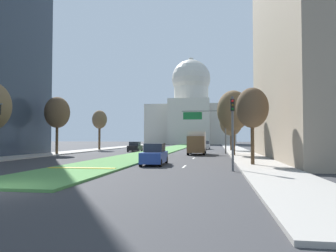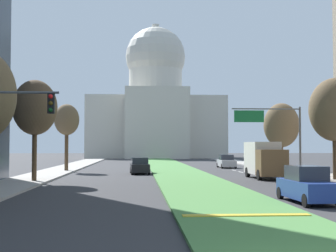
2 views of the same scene
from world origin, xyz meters
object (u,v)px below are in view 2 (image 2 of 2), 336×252
sedan_lead_stopped (307,186)px  street_tree_left_mid (35,108)px  box_truck_delivery (264,159)px  street_tree_right_far (281,125)px  traffic_light_near_left (1,123)px  overhead_guide_sign (274,126)px  street_tree_right_mid (335,110)px  street_tree_left_far (67,121)px  sedan_midblock (140,166)px  capitol_building (156,107)px  sedan_distant (226,162)px

sedan_lead_stopped → street_tree_left_mid: bearing=139.0°
box_truck_delivery → street_tree_right_far: bearing=66.9°
traffic_light_near_left → sedan_lead_stopped: bearing=14.7°
overhead_guide_sign → street_tree_right_mid: street_tree_right_mid is taller
street_tree_left_far → sedan_midblock: 10.56m
street_tree_right_far → street_tree_left_far: bearing=-179.9°
street_tree_left_far → sedan_lead_stopped: size_ratio=1.61×
street_tree_left_mid → overhead_guide_sign: bearing=16.1°
street_tree_right_far → box_truck_delivery: 13.87m
street_tree_left_mid → box_truck_delivery: street_tree_left_mid is taller
overhead_guide_sign → sedan_lead_stopped: bearing=-101.4°
capitol_building → street_tree_left_mid: (-12.28, -79.92, -6.50)m
sedan_midblock → sedan_distant: bearing=49.0°
street_tree_left_far → box_truck_delivery: (18.99, -12.29, -3.99)m
overhead_guide_sign → street_tree_left_mid: size_ratio=0.81×
traffic_light_near_left → capitol_building: bearing=84.3°
sedan_lead_stopped → street_tree_right_mid: bearing=62.6°
sedan_midblock → street_tree_left_far: bearing=149.8°
capitol_building → sedan_lead_stopped: bearing=-87.4°
overhead_guide_sign → street_tree_right_mid: (3.29, -6.07, 1.07)m
street_tree_right_mid → street_tree_left_far: street_tree_right_mid is taller
traffic_light_near_left → sedan_midblock: (5.79, 29.25, -3.00)m
street_tree_left_mid → street_tree_right_far: bearing=33.1°
overhead_guide_sign → box_truck_delivery: bearing=-123.0°
capitol_building → sedan_distant: (7.23, -55.81, -11.51)m
street_tree_left_mid → box_truck_delivery: 19.90m
sedan_lead_stopped → street_tree_left_far: bearing=118.5°
capitol_building → sedan_distant: size_ratio=7.26×
capitol_building → traffic_light_near_left: 98.88m
street_tree_left_far → sedan_distant: 21.61m
traffic_light_near_left → overhead_guide_sign: bearing=52.8°
street_tree_left_mid → street_tree_right_far: 29.14m
street_tree_right_mid → street_tree_left_far: bearing=146.2°
street_tree_left_far → sedan_lead_stopped: (16.42, -30.28, -4.82)m
street_tree_left_far → box_truck_delivery: size_ratio=1.17×
overhead_guide_sign → street_tree_left_mid: bearing=-163.9°
street_tree_right_far → sedan_lead_stopped: 31.62m
street_tree_right_far → box_truck_delivery: size_ratio=1.21×
street_tree_left_mid → sedan_midblock: size_ratio=1.76×
sedan_lead_stopped → sedan_midblock: bearing=108.1°
street_tree_left_far → sedan_distant: size_ratio=1.65×
capitol_building → sedan_midblock: (-4.05, -68.77, -11.53)m
capitol_building → overhead_guide_sign: bearing=-83.5°
street_tree_left_mid → capitol_building: bearing=81.3°
traffic_light_near_left → box_truck_delivery: size_ratio=0.81×
street_tree_left_mid → street_tree_left_far: size_ratio=1.07×
capitol_building → street_tree_left_mid: size_ratio=4.12×
sedan_midblock → sedan_distant: (11.28, 12.96, 0.01)m
capitol_building → street_tree_right_far: size_ratio=4.27×
street_tree_left_far → street_tree_right_mid: bearing=-33.8°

